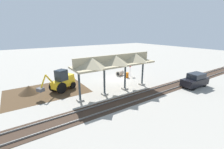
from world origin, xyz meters
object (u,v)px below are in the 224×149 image
(concrete_pipe, at_px, (120,73))
(distant_parked_car, at_px, (195,80))
(stop_sign, at_px, (130,67))
(traffic_barrel, at_px, (127,75))
(backhoe, at_px, (62,81))

(concrete_pipe, height_order, distant_parked_car, distant_parked_car)
(distant_parked_car, bearing_deg, stop_sign, -66.85)
(distant_parked_car, bearing_deg, traffic_barrel, -59.58)
(stop_sign, relative_size, distant_parked_car, 0.54)
(traffic_barrel, bearing_deg, stop_sign, -153.55)
(stop_sign, distance_m, concrete_pipe, 2.18)
(stop_sign, relative_size, concrete_pipe, 1.46)
(stop_sign, relative_size, traffic_barrel, 2.58)
(stop_sign, bearing_deg, distant_parked_car, 113.15)
(stop_sign, height_order, concrete_pipe, stop_sign)
(distant_parked_car, bearing_deg, backhoe, -29.68)
(concrete_pipe, bearing_deg, backhoe, 7.42)
(stop_sign, height_order, traffic_barrel, stop_sign)
(concrete_pipe, bearing_deg, stop_sign, 141.72)
(stop_sign, height_order, backhoe, backhoe)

